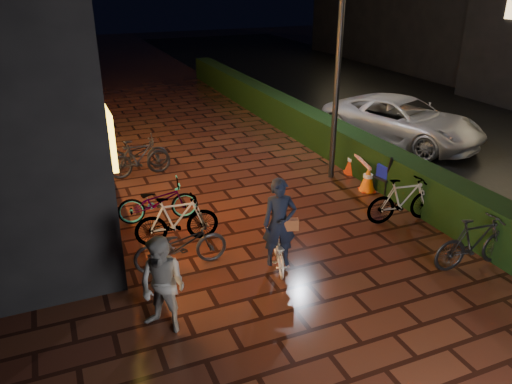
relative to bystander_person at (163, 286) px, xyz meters
name	(u,v)px	position (x,y,z in m)	size (l,w,h in m)	color
ground	(320,262)	(3.12, 0.76, -0.78)	(80.00, 80.00, 0.00)	#381911
asphalt_road	(480,134)	(12.12, 5.76, -0.78)	(11.00, 60.00, 0.01)	black
hedge	(289,115)	(6.42, 8.76, -0.28)	(0.70, 20.00, 1.00)	black
bystander_person	(163,286)	(0.00, 0.00, 0.00)	(0.76, 0.59, 1.56)	slate
van	(402,121)	(9.07, 6.11, -0.07)	(2.34, 5.08, 1.41)	silver
lamp_post_hedge	(338,62)	(5.51, 4.39, 2.23)	(0.51, 0.28, 5.47)	black
lamp_post_sf	(87,53)	(-0.05, 7.32, 2.37)	(0.55, 0.17, 5.73)	black
cyclist	(279,236)	(2.32, 0.91, -0.12)	(0.78, 1.31, 1.77)	silver
traffic_barrier	(360,170)	(6.01, 3.83, -0.46)	(0.70, 1.57, 0.64)	orange
cart_assembly	(387,172)	(6.22, 2.98, -0.24)	(0.63, 0.67, 1.06)	black
parked_bikes_storefront	(155,190)	(0.79, 4.24, -0.31)	(1.95, 6.07, 1.01)	black
parked_bikes_hedge	(436,220)	(5.61, 0.55, -0.28)	(1.75, 2.68, 1.01)	black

